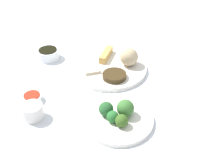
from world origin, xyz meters
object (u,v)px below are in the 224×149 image
Objects in this scene: broccoli_plate at (118,120)px; teacup at (33,112)px; main_plate at (110,69)px; sauce_ramekin_sweet_and_sour at (32,98)px; soy_sauce_bowl at (48,54)px.

broccoli_plate is 3.23× the size of teacup.
main_plate reaches higher than broccoli_plate.
soy_sauce_bowl is at bearing 1.04° from sauce_ramekin_sweet_and_sour.
sauce_ramekin_sweet_and_sour is at bearing 127.54° from main_plate.
teacup is at bearing 87.53° from broccoli_plate.
main_plate is at bearing -52.46° from sauce_ramekin_sweet_and_sour.
teacup reaches higher than sauce_ramekin_sweet_and_sour.
sauce_ramekin_sweet_and_sour is 0.09m from teacup.
sauce_ramekin_sweet_and_sour is 0.97× the size of teacup.
sauce_ramekin_sweet_and_sour reaches higher than broccoli_plate.
soy_sauce_bowl reaches higher than sauce_ramekin_sweet_and_sour.
broccoli_plate is at bearing -92.47° from teacup.
teacup reaches higher than broccoli_plate.
broccoli_plate is 0.49m from soy_sauce_bowl.
main_plate is 0.28m from soy_sauce_bowl.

